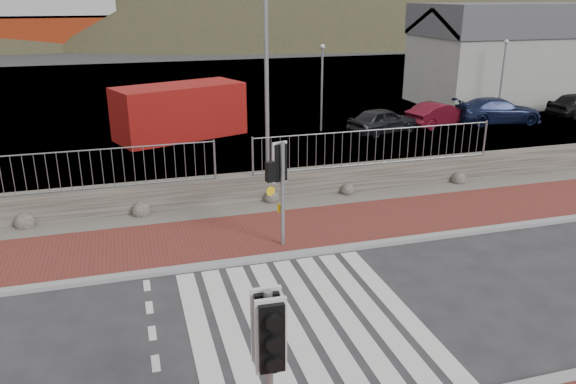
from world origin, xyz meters
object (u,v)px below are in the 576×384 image
object	(u,v)px
shipping_container	(180,111)
car_b	(439,114)
traffic_signal_near	(269,345)
traffic_signal_far	(281,173)
car_c	(498,111)
streetlight	(271,57)
car_a	(383,120)

from	to	relation	value
shipping_container	car_b	world-z (taller)	shipping_container
traffic_signal_near	traffic_signal_far	bearing A→B (deg)	75.15
traffic_signal_near	car_c	bearing A→B (deg)	49.51
traffic_signal_far	car_c	xyz separation A→B (m)	(14.75, 11.34, -1.43)
traffic_signal_near	streetlight	distance (m)	12.11
streetlight	car_c	xyz separation A→B (m)	(13.84, 6.89, -3.81)
car_c	traffic_signal_near	bearing A→B (deg)	144.78
traffic_signal_far	shipping_container	bearing A→B (deg)	-100.34
traffic_signal_near	car_a	size ratio (longest dim) A/B	0.80
car_a	car_b	distance (m)	3.44
streetlight	car_b	distance (m)	13.40
car_a	car_b	world-z (taller)	car_a
traffic_signal_far	car_c	distance (m)	18.67
car_a	car_b	bearing A→B (deg)	-95.49
streetlight	shipping_container	world-z (taller)	streetlight
streetlight	car_b	size ratio (longest dim) A/B	2.20
car_b	car_c	distance (m)	3.24
traffic_signal_far	car_b	size ratio (longest dim) A/B	0.79
traffic_signal_near	car_c	size ratio (longest dim) A/B	0.64
streetlight	car_a	world-z (taller)	streetlight
streetlight	car_a	xyz separation A→B (m)	(7.23, 6.58, -3.85)
traffic_signal_far	streetlight	xyz separation A→B (m)	(0.91, 4.45, 2.39)
car_b	car_c	bearing A→B (deg)	-111.83
shipping_container	traffic_signal_far	bearing A→B (deg)	-104.78
traffic_signal_far	car_a	distance (m)	13.79
traffic_signal_near	shipping_container	bearing A→B (deg)	89.50
car_b	car_c	xyz separation A→B (m)	(3.23, -0.31, 0.05)
traffic_signal_near	streetlight	xyz separation A→B (m)	(3.06, 11.47, 2.39)
traffic_signal_far	car_b	distance (m)	16.46
streetlight	car_b	xyz separation A→B (m)	(10.61, 7.20, -3.87)
shipping_container	car_c	distance (m)	16.08
traffic_signal_near	car_b	xyz separation A→B (m)	(13.67, 18.68, -1.47)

